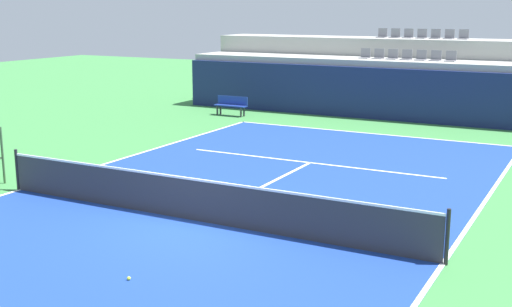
# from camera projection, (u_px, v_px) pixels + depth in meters

# --- Properties ---
(ground_plane) EXTENTS (80.00, 80.00, 0.00)m
(ground_plane) POSITION_uv_depth(u_px,v_px,m) (196.00, 221.00, 14.72)
(ground_plane) COLOR #387A3D
(court_surface) EXTENTS (11.00, 24.00, 0.01)m
(court_surface) POSITION_uv_depth(u_px,v_px,m) (196.00, 221.00, 14.72)
(court_surface) COLOR navy
(court_surface) RESTS_ON ground_plane
(baseline_far) EXTENTS (11.00, 0.10, 0.00)m
(baseline_far) POSITION_uv_depth(u_px,v_px,m) (368.00, 133.00, 25.02)
(baseline_far) COLOR white
(baseline_far) RESTS_ON court_surface
(sideline_left) EXTENTS (0.10, 24.00, 0.00)m
(sideline_left) POSITION_uv_depth(u_px,v_px,m) (20.00, 190.00, 17.22)
(sideline_left) COLOR white
(sideline_left) RESTS_ON court_surface
(sideline_right) EXTENTS (0.10, 24.00, 0.00)m
(sideline_right) POSITION_uv_depth(u_px,v_px,m) (443.00, 264.00, 12.22)
(sideline_right) COLOR white
(sideline_right) RESTS_ON court_surface
(service_line_far) EXTENTS (8.26, 0.10, 0.00)m
(service_line_far) POSITION_uv_depth(u_px,v_px,m) (310.00, 163.00, 20.23)
(service_line_far) COLOR white
(service_line_far) RESTS_ON court_surface
(centre_service_line) EXTENTS (0.10, 6.40, 0.00)m
(centre_service_line) POSITION_uv_depth(u_px,v_px,m) (262.00, 187.00, 17.48)
(centre_service_line) COLOR white
(centre_service_line) RESTS_ON court_surface
(back_wall) EXTENTS (20.12, 0.30, 2.19)m
(back_wall) POSITION_uv_depth(u_px,v_px,m) (395.00, 95.00, 27.69)
(back_wall) COLOR navy
(back_wall) RESTS_ON ground_plane
(stands_tier_lower) EXTENTS (20.12, 2.40, 2.46)m
(stands_tier_lower) POSITION_uv_depth(u_px,v_px,m) (404.00, 88.00, 28.83)
(stands_tier_lower) COLOR #9E9E99
(stands_tier_lower) RESTS_ON ground_plane
(stands_tier_upper) EXTENTS (20.12, 2.40, 3.28)m
(stands_tier_upper) POSITION_uv_depth(u_px,v_px,m) (419.00, 74.00, 30.81)
(stands_tier_upper) COLOR #9E9E99
(stands_tier_upper) RESTS_ON ground_plane
(seating_row_lower) EXTENTS (4.20, 0.44, 0.44)m
(seating_row_lower) POSITION_uv_depth(u_px,v_px,m) (406.00, 57.00, 28.62)
(seating_row_lower) COLOR slate
(seating_row_lower) RESTS_ON stands_tier_lower
(seating_row_upper) EXTENTS (4.20, 0.44, 0.44)m
(seating_row_upper) POSITION_uv_depth(u_px,v_px,m) (422.00, 36.00, 30.51)
(seating_row_upper) COLOR slate
(seating_row_upper) RESTS_ON stands_tier_upper
(tennis_net) EXTENTS (11.08, 0.08, 1.07)m
(tennis_net) POSITION_uv_depth(u_px,v_px,m) (195.00, 199.00, 14.61)
(tennis_net) COLOR black
(tennis_net) RESTS_ON court_surface
(player_bench) EXTENTS (1.50, 0.40, 0.85)m
(player_bench) POSITION_uv_depth(u_px,v_px,m) (231.00, 104.00, 29.13)
(player_bench) COLOR navy
(player_bench) RESTS_ON ground_plane
(tennis_ball_0) EXTENTS (0.07, 0.07, 0.07)m
(tennis_ball_0) POSITION_uv_depth(u_px,v_px,m) (129.00, 278.00, 11.48)
(tennis_ball_0) COLOR #CCE033
(tennis_ball_0) RESTS_ON court_surface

